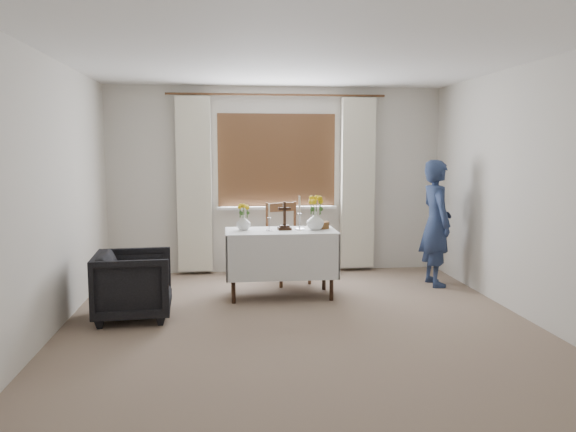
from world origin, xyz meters
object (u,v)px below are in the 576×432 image
object	(u,v)px
wooden_chair	(288,243)
flower_vase_right	(315,221)
person	(436,223)
flower_vase_left	(244,223)
armchair	(134,285)
wooden_cross	(284,216)
altar_table	(281,263)

from	to	relation	value
wooden_chair	flower_vase_right	size ratio (longest dim) A/B	4.86
person	flower_vase_left	size ratio (longest dim) A/B	9.26
wooden_chair	flower_vase_left	xyz separation A→B (m)	(-0.57, -0.58, 0.34)
armchair	flower_vase_right	size ratio (longest dim) A/B	3.59
armchair	wooden_cross	xyz separation A→B (m)	(1.57, 0.69, 0.59)
armchair	flower_vase_left	size ratio (longest dim) A/B	4.45
altar_table	flower_vase_right	world-z (taller)	flower_vase_right
wooden_chair	armchair	size ratio (longest dim) A/B	1.35
armchair	flower_vase_right	xyz separation A→B (m)	(1.92, 0.66, 0.53)
armchair	person	distance (m)	3.64
person	wooden_cross	distance (m)	1.93
person	flower_vase_right	xyz separation A→B (m)	(-1.55, -0.35, 0.09)
altar_table	wooden_cross	bearing A→B (deg)	23.20
armchair	flower_vase_left	xyz separation A→B (m)	(1.11, 0.74, 0.51)
wooden_cross	flower_vase_right	bearing A→B (deg)	-9.47
wooden_chair	person	bearing A→B (deg)	-30.67
armchair	person	size ratio (longest dim) A/B	0.48
wooden_chair	flower_vase_right	distance (m)	0.79
armchair	person	bearing A→B (deg)	-77.88
flower_vase_left	flower_vase_right	xyz separation A→B (m)	(0.81, -0.08, 0.02)
person	flower_vase_left	xyz separation A→B (m)	(-2.36, -0.27, 0.07)
wooden_cross	flower_vase_left	size ratio (longest dim) A/B	1.92
altar_table	armchair	size ratio (longest dim) A/B	1.67
altar_table	person	world-z (taller)	person
flower_vase_left	armchair	bearing A→B (deg)	-146.33
altar_table	wooden_chair	xyz separation A→B (m)	(0.16, 0.65, 0.12)
altar_table	flower_vase_left	bearing A→B (deg)	170.26
flower_vase_right	wooden_chair	bearing A→B (deg)	109.43
armchair	person	world-z (taller)	person
armchair	wooden_cross	world-z (taller)	wooden_cross
altar_table	wooden_chair	world-z (taller)	wooden_chair
wooden_chair	flower_vase_right	bearing A→B (deg)	-91.31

